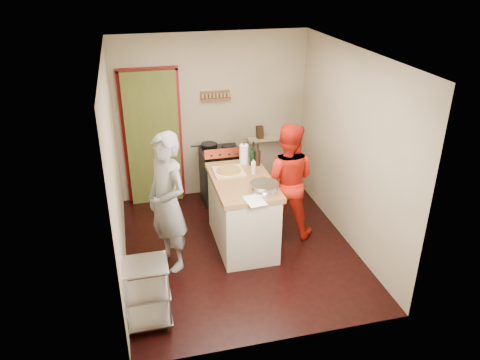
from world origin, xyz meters
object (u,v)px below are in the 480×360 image
object	(u,v)px
person_stripe	(168,203)
person_red	(287,180)
wire_shelving	(146,292)
island	(243,211)
stove	(221,174)

from	to	relation	value
person_stripe	person_red	world-z (taller)	person_stripe
wire_shelving	person_red	size ratio (longest dim) A/B	0.49
island	person_red	distance (m)	0.74
stove	person_red	bearing A→B (deg)	-59.99
stove	wire_shelving	bearing A→B (deg)	-116.85
person_red	person_stripe	bearing A→B (deg)	36.96
island	person_red	size ratio (longest dim) A/B	0.86
island	person_stripe	world-z (taller)	person_stripe
island	wire_shelving	bearing A→B (deg)	-136.21
person_stripe	person_red	bearing A→B (deg)	74.08
stove	wire_shelving	distance (m)	2.94
wire_shelving	person_stripe	size ratio (longest dim) A/B	0.45
island	person_red	bearing A→B (deg)	12.19
island	person_red	world-z (taller)	person_red
stove	wire_shelving	size ratio (longest dim) A/B	1.26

